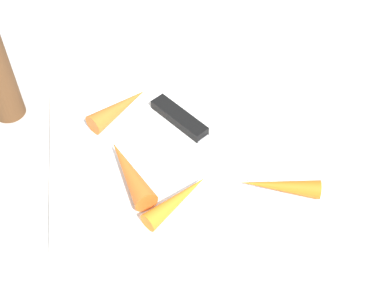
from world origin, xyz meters
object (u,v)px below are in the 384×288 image
Objects in this scene: knife at (186,123)px; carrot_shortest at (119,108)px; carrot_long at (280,186)px; carrot_longest at (129,171)px; cutting_board at (192,147)px; carrot_short at (177,200)px.

knife is 0.09m from carrot_shortest.
carrot_longest is (-0.17, 0.05, 0.00)m from carrot_long.
carrot_shortest is at bearing 141.85° from cutting_board.
carrot_shortest is at bearing -16.35° from carrot_longest.
knife is 0.11m from carrot_longest.
carrot_longest reaches higher than knife.
carrot_long is 0.24m from carrot_shortest.
carrot_shortest is (-0.18, 0.16, 0.00)m from carrot_long.
knife is (-0.00, 0.03, 0.01)m from cutting_board.
carrot_long is 0.89× the size of carrot_longest.
cutting_board is 3.95× the size of carrot_shortest.
carrot_longest is at bearing 101.79° from carrot_short.
carrot_long reaches higher than knife.
carrot_longest is at bearing 0.41° from carrot_long.
carrot_long reaches higher than cutting_board.
carrot_short is 1.00× the size of carrot_shortest.
carrot_shortest reaches higher than carrot_long.
cutting_board is at bearing -29.90° from knife.
knife is 0.13m from carrot_short.
carrot_long is at bearing -46.03° from cutting_board.
carrot_shortest is at bearing 74.23° from carrot_short.
carrot_longest reaches higher than carrot_short.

